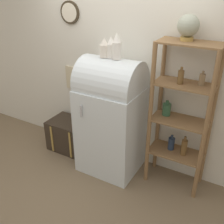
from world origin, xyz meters
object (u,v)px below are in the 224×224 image
Objects in this scene: refrigerator at (111,115)px; vase_right at (117,47)px; vase_center at (111,48)px; vase_left at (104,48)px; globe at (188,26)px; suitcase_trunk at (71,135)px.

vase_right is at bearing -7.20° from refrigerator.
vase_center is at bearing 111.62° from refrigerator.
refrigerator is 0.87m from vase_left.
globe is 0.88m from vase_center.
suitcase_trunk is 1.63m from vase_center.
globe reaches higher than vase_right.
refrigerator is 1.42m from globe.
suitcase_trunk is at bearing 174.54° from vase_right.
vase_center is at bearing -4.17° from suitcase_trunk.
globe reaches higher than vase_center.
vase_center is (-0.82, -0.15, -0.28)m from globe.
vase_left is 0.08m from vase_center.
refrigerator is at bearing -68.38° from vase_center.
vase_left is (0.68, -0.08, 1.44)m from suitcase_trunk.
refrigerator is at bearing 172.80° from vase_right.
vase_center is (0.08, 0.02, 0.01)m from vase_left.
vase_center is 0.10m from vase_right.
vase_left is (-0.89, -0.18, -0.29)m from globe.
refrigerator is at bearing -168.23° from globe.
vase_right is (0.85, -0.08, 1.47)m from suitcase_trunk.
vase_right is at bearing -166.16° from globe.
globe is 1.08× the size of vase_center.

